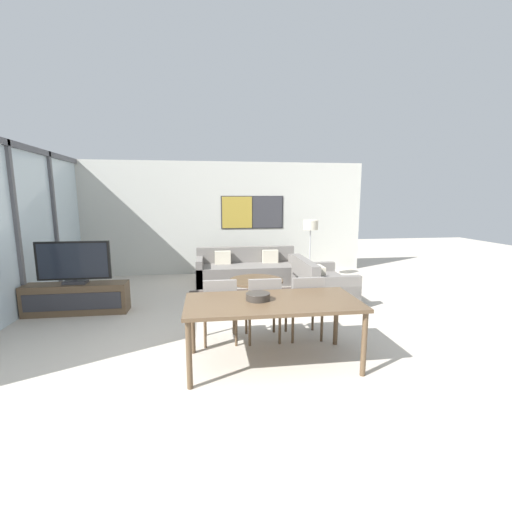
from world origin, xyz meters
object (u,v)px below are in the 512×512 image
coffee_table (256,285)px  sofa_side (319,286)px  dining_chair_centre (263,304)px  television (74,263)px  dining_table (273,306)px  dining_chair_left (220,306)px  floor_lamp (311,229)px  tv_console (77,299)px  fruit_bowl (258,296)px  dining_chair_right (305,303)px  sofa_main (247,271)px

coffee_table → sofa_side: bearing=-5.0°
sofa_side → dining_chair_centre: bearing=141.9°
television → dining_table: bearing=-37.1°
coffee_table → dining_chair_left: bearing=-112.2°
dining_chair_centre → floor_lamp: (1.66, 3.36, 0.68)m
tv_console → fruit_bowl: bearing=-38.1°
sofa_side → dining_chair_right: bearing=155.8°
floor_lamp → dining_table: bearing=-112.5°
tv_console → dining_chair_right: dining_chair_right is taller
dining_chair_right → fruit_bowl: bearing=-140.9°
tv_console → dining_table: size_ratio=0.83×
television → dining_chair_left: (2.33, -1.53, -0.35)m
tv_console → floor_lamp: 5.00m
sofa_main → dining_chair_left: bearing=-102.7°
sofa_main → dining_table: sofa_main is taller
sofa_main → sofa_side: 1.96m
tv_console → fruit_bowl: size_ratio=5.89×
sofa_side → fruit_bowl: (-1.51, -2.32, 0.54)m
tv_console → coffee_table: size_ratio=1.63×
coffee_table → dining_table: size_ratio=0.51×
tv_console → dining_chair_right: bearing=-24.0°
dining_chair_left → dining_chair_centre: (0.58, -0.02, 0.00)m
dining_chair_left → dining_chair_right: same height
coffee_table → dining_chair_right: bearing=-77.3°
sofa_main → fruit_bowl: (-0.32, -3.89, 0.54)m
sofa_side → dining_chair_left: (-1.93, -1.70, 0.24)m
dining_table → dining_chair_left: (-0.58, 0.67, -0.18)m
sofa_side → fruit_bowl: size_ratio=5.04×
tv_console → sofa_main: 3.53m
dining_chair_right → floor_lamp: (1.08, 3.36, 0.68)m
tv_console → dining_table: (2.90, -2.20, 0.44)m
dining_chair_centre → dining_table: bearing=-90.0°
dining_chair_left → floor_lamp: size_ratio=0.63×
sofa_side → dining_chair_right: dining_chair_right is taller
television → dining_table: size_ratio=0.59×
dining_chair_centre → dining_chair_right: (0.58, -0.00, 0.00)m
television → dining_chair_centre: television is taller
television → floor_lamp: 4.92m
dining_table → floor_lamp: 4.37m
dining_table → dining_chair_right: bearing=48.4°
sofa_side → coffee_table: size_ratio=1.40×
tv_console → floor_lamp: floor_lamp is taller
sofa_side → dining_table: bearing=150.3°
sofa_main → coffee_table: (0.00, -1.46, 0.04)m
sofa_main → coffee_table: sofa_main is taller
sofa_side → dining_chair_centre: dining_chair_centre is taller
fruit_bowl → sofa_side: bearing=56.9°
fruit_bowl → tv_console: bearing=141.9°
television → floor_lamp: size_ratio=0.82×
dining_chair_left → dining_chair_centre: size_ratio=1.00×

